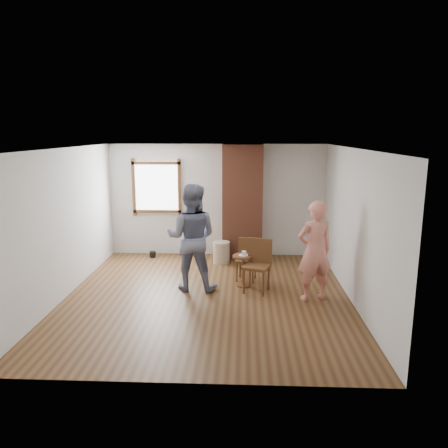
{
  "coord_description": "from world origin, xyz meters",
  "views": [
    {
      "loc": [
        0.63,
        -7.31,
        2.87
      ],
      "look_at": [
        0.26,
        0.8,
        1.15
      ],
      "focal_mm": 35.0,
      "sensor_mm": 36.0,
      "label": 1
    }
  ],
  "objects_px": {
    "side_table": "(243,265)",
    "person_pink": "(315,251)",
    "stoneware_crock": "(221,252)",
    "dining_chair_right": "(258,262)",
    "man": "(192,237)",
    "dining_chair_left": "(247,257)"
  },
  "relations": [
    {
      "from": "dining_chair_right",
      "to": "person_pink",
      "type": "distance_m",
      "value": 1.08
    },
    {
      "from": "dining_chair_right",
      "to": "side_table",
      "type": "distance_m",
      "value": 0.38
    },
    {
      "from": "stoneware_crock",
      "to": "dining_chair_left",
      "type": "xyz_separation_m",
      "value": [
        0.56,
        -1.08,
        0.22
      ]
    },
    {
      "from": "dining_chair_right",
      "to": "man",
      "type": "xyz_separation_m",
      "value": [
        -1.21,
        0.03,
        0.44
      ]
    },
    {
      "from": "side_table",
      "to": "man",
      "type": "relative_size",
      "value": 0.31
    },
    {
      "from": "stoneware_crock",
      "to": "side_table",
      "type": "relative_size",
      "value": 0.8
    },
    {
      "from": "dining_chair_left",
      "to": "dining_chair_right",
      "type": "distance_m",
      "value": 0.65
    },
    {
      "from": "dining_chair_left",
      "to": "dining_chair_right",
      "type": "relative_size",
      "value": 0.85
    },
    {
      "from": "stoneware_crock",
      "to": "dining_chair_right",
      "type": "distance_m",
      "value": 1.88
    },
    {
      "from": "dining_chair_left",
      "to": "person_pink",
      "type": "height_order",
      "value": "person_pink"
    },
    {
      "from": "stoneware_crock",
      "to": "person_pink",
      "type": "distance_m",
      "value": 2.77
    },
    {
      "from": "side_table",
      "to": "man",
      "type": "xyz_separation_m",
      "value": [
        -0.95,
        -0.2,
        0.58
      ]
    },
    {
      "from": "dining_chair_right",
      "to": "person_pink",
      "type": "bearing_deg",
      "value": -4.16
    },
    {
      "from": "dining_chair_right",
      "to": "side_table",
      "type": "height_order",
      "value": "dining_chair_right"
    },
    {
      "from": "stoneware_crock",
      "to": "man",
      "type": "distance_m",
      "value": 1.88
    },
    {
      "from": "side_table",
      "to": "person_pink",
      "type": "height_order",
      "value": "person_pink"
    },
    {
      "from": "dining_chair_left",
      "to": "man",
      "type": "bearing_deg",
      "value": -139.4
    },
    {
      "from": "stoneware_crock",
      "to": "person_pink",
      "type": "bearing_deg",
      "value": -50.77
    },
    {
      "from": "side_table",
      "to": "person_pink",
      "type": "relative_size",
      "value": 0.34
    },
    {
      "from": "dining_chair_left",
      "to": "man",
      "type": "relative_size",
      "value": 0.42
    },
    {
      "from": "dining_chair_right",
      "to": "person_pink",
      "type": "relative_size",
      "value": 0.55
    },
    {
      "from": "dining_chair_right",
      "to": "man",
      "type": "height_order",
      "value": "man"
    }
  ]
}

